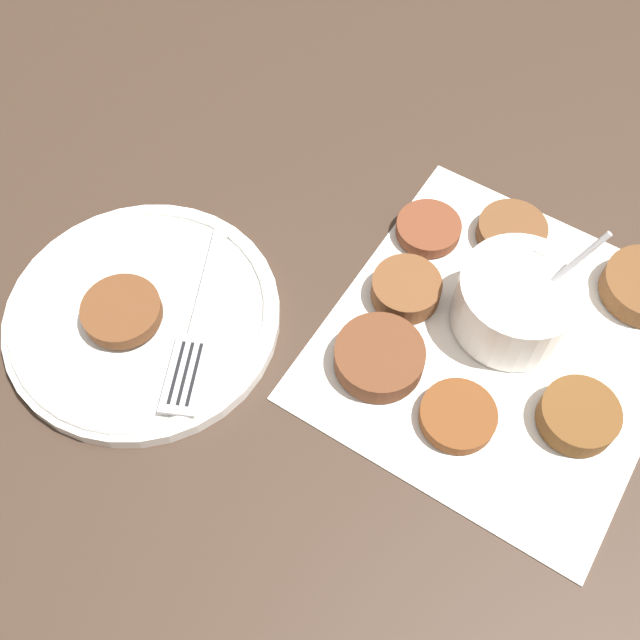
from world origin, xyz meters
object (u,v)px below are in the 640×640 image
serving_plate (143,315)px  fork (196,335)px  sauce_bowl (514,307)px

serving_plate → fork: 0.06m
sauce_bowl → fork: bearing=123.0°
sauce_bowl → fork: (-0.14, 0.22, -0.01)m
sauce_bowl → serving_plate: (-0.14, 0.27, -0.02)m
fork → serving_plate: bearing=89.6°
sauce_bowl → serving_plate: size_ratio=0.47×
serving_plate → sauce_bowl: bearing=-62.7°
serving_plate → fork: size_ratio=1.30×
sauce_bowl → serving_plate: sauce_bowl is taller
sauce_bowl → fork: sauce_bowl is taller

